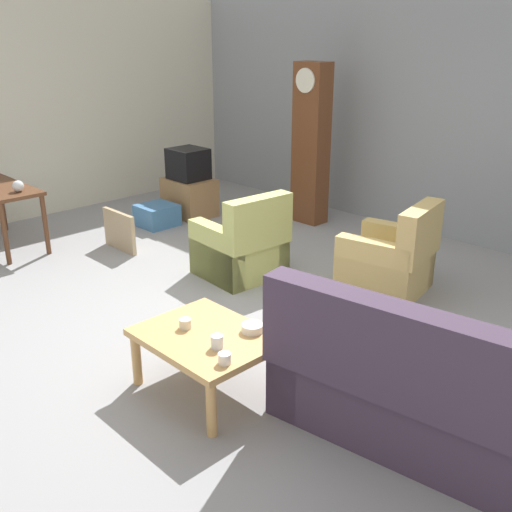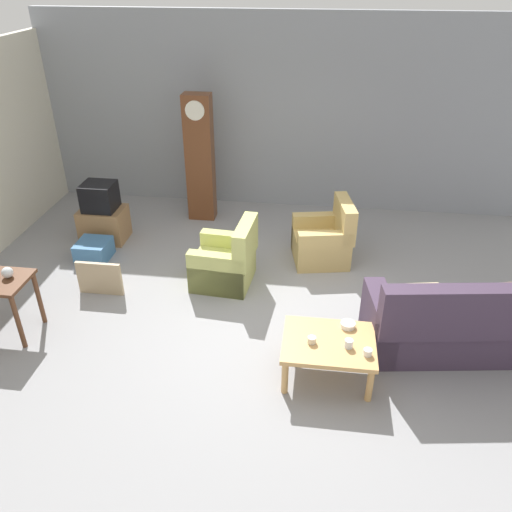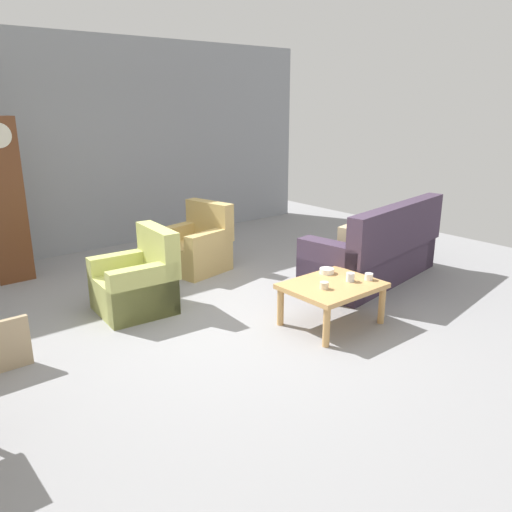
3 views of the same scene
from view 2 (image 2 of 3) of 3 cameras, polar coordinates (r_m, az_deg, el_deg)
ground_plane at (r=6.32m, az=0.60°, el=-7.47°), size 10.40×10.40×0.00m
garage_door_wall at (r=8.87m, az=3.59°, el=15.48°), size 8.40×0.16×3.20m
couch_floral at (r=6.17m, az=22.15°, el=-7.11°), size 2.21×1.18×1.04m
armchair_olive_near at (r=6.91m, az=-3.34°, el=-0.77°), size 0.85×0.82×0.92m
armchair_olive_far at (r=7.50m, az=7.61°, el=1.66°), size 0.92×0.90×0.92m
coffee_table_wood at (r=5.44m, az=8.10°, el=-9.89°), size 0.96×0.76×0.45m
grandfather_clock at (r=8.49m, az=-6.28°, el=10.75°), size 0.44×0.30×2.08m
tv_stand_cabinet at (r=8.36m, az=-16.58°, el=3.44°), size 0.68×0.52×0.52m
tv_crt at (r=8.17m, az=-17.06°, el=6.37°), size 0.48×0.44×0.42m
framed_picture_leaning at (r=7.02m, az=-17.04°, el=-2.41°), size 0.60×0.05×0.47m
storage_box_blue at (r=7.91m, az=-17.63°, el=0.63°), size 0.46×0.47×0.28m
glass_dome_cloche at (r=6.40m, az=-26.00°, el=-1.66°), size 0.13×0.13×0.13m
cup_white_porcelain at (r=5.28m, az=12.35°, el=-10.44°), size 0.09×0.09×0.07m
cup_blue_rimmed at (r=5.33m, az=10.31°, el=-9.59°), size 0.09×0.09×0.09m
cup_cream_tall at (r=5.34m, az=6.24°, el=-9.29°), size 0.09×0.09×0.07m
bowl_white_stacked at (r=5.60m, az=10.21°, el=-7.56°), size 0.16×0.16×0.06m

